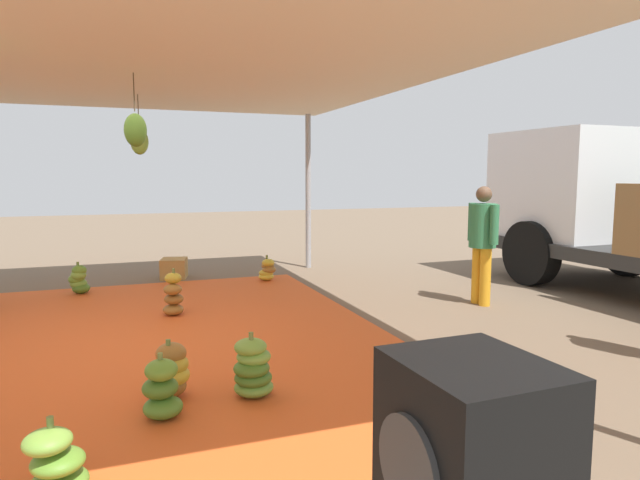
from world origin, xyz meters
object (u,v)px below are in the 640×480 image
banana_bunch_0 (162,391)px  banana_bunch_8 (267,270)px  banana_bunch_2 (253,369)px  banana_bunch_5 (171,372)px  banana_bunch_4 (56,464)px  banana_bunch_6 (173,296)px  worker_0 (483,236)px  crate_0 (174,268)px  banana_bunch_1 (79,280)px

banana_bunch_0 → banana_bunch_8: bearing=156.7°
banana_bunch_2 → banana_bunch_5: (-0.21, -0.59, -0.02)m
banana_bunch_4 → banana_bunch_5: banana_bunch_5 is taller
banana_bunch_6 → worker_0: size_ratio=0.37×
banana_bunch_8 → crate_0: banana_bunch_8 is taller
banana_bunch_0 → banana_bunch_1: 4.70m
banana_bunch_4 → banana_bunch_5: size_ratio=0.96×
banana_bunch_4 → worker_0: worker_0 is taller
crate_0 → banana_bunch_5: bearing=-5.9°
banana_bunch_8 → worker_0: 3.48m
banana_bunch_0 → banana_bunch_1: banana_bunch_0 is taller
banana_bunch_0 → banana_bunch_2: banana_bunch_2 is taller
banana_bunch_5 → crate_0: (-5.09, 0.52, -0.04)m
banana_bunch_8 → banana_bunch_2: bearing=-16.4°
banana_bunch_8 → worker_0: size_ratio=0.26×
banana_bunch_5 → worker_0: 4.55m
banana_bunch_0 → banana_bunch_6: banana_bunch_6 is taller
banana_bunch_0 → banana_bunch_2: (-0.15, 0.69, 0.02)m
banana_bunch_5 → banana_bunch_6: (-2.53, 0.27, 0.05)m
banana_bunch_2 → crate_0: 5.30m
banana_bunch_0 → banana_bunch_1: bearing=-170.4°
banana_bunch_0 → banana_bunch_8: (-4.68, 2.01, -0.03)m
banana_bunch_1 → worker_0: size_ratio=0.30×
banana_bunch_0 → worker_0: worker_0 is taller
banana_bunch_4 → crate_0: (-6.24, 1.22, -0.02)m
banana_bunch_5 → crate_0: size_ratio=0.97×
worker_0 → banana_bunch_2: bearing=-61.2°
crate_0 → banana_bunch_6: bearing=-5.8°
worker_0 → banana_bunch_8: bearing=-139.1°
banana_bunch_2 → crate_0: size_ratio=1.09×
banana_bunch_4 → crate_0: bearing=168.9°
banana_bunch_0 → banana_bunch_4: 0.99m
banana_bunch_1 → banana_bunch_2: banana_bunch_2 is taller
banana_bunch_0 → crate_0: bearing=173.5°
worker_0 → banana_bunch_4: bearing=-59.1°
banana_bunch_4 → banana_bunch_5: (-1.15, 0.70, 0.02)m
banana_bunch_2 → banana_bunch_4: (0.94, -1.29, -0.04)m
banana_bunch_2 → banana_bunch_8: bearing=163.6°
banana_bunch_0 → banana_bunch_6: 2.92m
banana_bunch_6 → worker_0: 4.01m
banana_bunch_1 → worker_0: worker_0 is taller
banana_bunch_2 → worker_0: (-1.96, 3.56, 0.69)m
banana_bunch_4 → banana_bunch_6: banana_bunch_6 is taller
banana_bunch_6 → banana_bunch_8: size_ratio=1.41×
banana_bunch_1 → banana_bunch_2: size_ratio=0.90×
banana_bunch_0 → crate_0: (-5.46, 0.62, -0.04)m
banana_bunch_1 → banana_bunch_8: size_ratio=1.13×
banana_bunch_6 → banana_bunch_0: bearing=-7.1°
banana_bunch_5 → banana_bunch_8: bearing=156.0°
banana_bunch_0 → banana_bunch_2: bearing=102.5°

